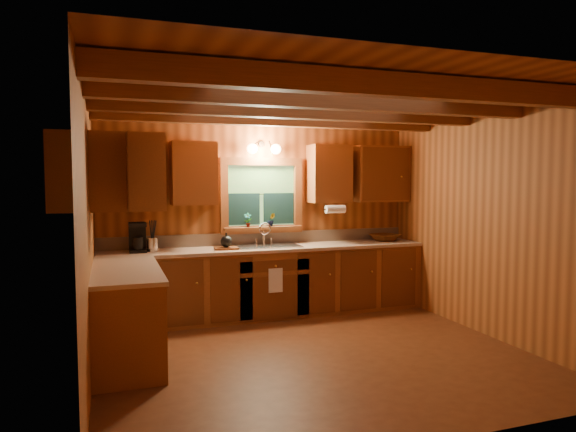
{
  "coord_description": "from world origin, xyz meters",
  "views": [
    {
      "loc": [
        -1.93,
        -4.74,
        1.77
      ],
      "look_at": [
        0.0,
        0.8,
        1.35
      ],
      "focal_mm": 32.25,
      "sensor_mm": 36.0,
      "label": 1
    }
  ],
  "objects_px": {
    "sink": "(268,250)",
    "wicker_basket": "(385,238)",
    "cutting_board": "(226,248)",
    "coffee_maker": "(138,237)"
  },
  "relations": [
    {
      "from": "cutting_board",
      "to": "wicker_basket",
      "type": "relative_size",
      "value": 0.74
    },
    {
      "from": "wicker_basket",
      "to": "coffee_maker",
      "type": "bearing_deg",
      "value": 179.56
    },
    {
      "from": "wicker_basket",
      "to": "sink",
      "type": "bearing_deg",
      "value": -179.07
    },
    {
      "from": "cutting_board",
      "to": "wicker_basket",
      "type": "xyz_separation_m",
      "value": [
        2.3,
        0.12,
        0.04
      ]
    },
    {
      "from": "coffee_maker",
      "to": "cutting_board",
      "type": "xyz_separation_m",
      "value": [
        1.05,
        -0.14,
        -0.16
      ]
    },
    {
      "from": "sink",
      "to": "cutting_board",
      "type": "xyz_separation_m",
      "value": [
        -0.56,
        -0.09,
        0.06
      ]
    },
    {
      "from": "sink",
      "to": "wicker_basket",
      "type": "xyz_separation_m",
      "value": [
        1.73,
        0.03,
        0.09
      ]
    },
    {
      "from": "coffee_maker",
      "to": "sink",
      "type": "bearing_deg",
      "value": -1.33
    },
    {
      "from": "sink",
      "to": "wicker_basket",
      "type": "bearing_deg",
      "value": 0.93
    },
    {
      "from": "coffee_maker",
      "to": "cutting_board",
      "type": "bearing_deg",
      "value": -7.07
    }
  ]
}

